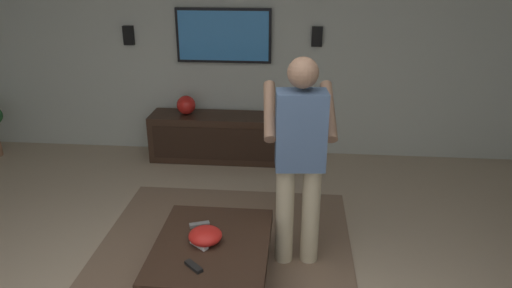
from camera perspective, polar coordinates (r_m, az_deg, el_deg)
The scene contains 13 objects.
wall_back_tv at distance 5.56m, azimuth -0.85°, elevation 12.92°, with size 0.10×7.30×2.81m, color #B2B7AD.
area_rug at distance 3.75m, azimuth -4.64°, elevation -15.22°, with size 2.68×2.11×0.01m, color #7A604C.
coffee_table at distance 3.42m, azimuth -5.36°, elevation -13.35°, with size 1.00×0.80×0.40m.
media_console at distance 5.57m, azimuth -4.06°, elevation 0.82°, with size 0.45×1.70×0.55m.
tv at distance 5.50m, azimuth -3.98°, elevation 13.05°, with size 0.05×1.10×0.62m.
person_standing at distance 3.44m, azimuth 5.36°, elevation -1.01°, with size 0.57×0.57×1.64m.
bowl at distance 3.35m, azimuth -6.21°, elevation -11.07°, with size 0.24×0.24×0.11m, color red.
remote_white at distance 3.33m, azimuth -6.96°, elevation -12.09°, with size 0.15×0.04×0.02m, color white.
remote_black at distance 3.13m, azimuth -7.62°, elevation -14.59°, with size 0.15×0.04×0.02m, color black.
remote_grey at distance 3.55m, azimuth -6.90°, elevation -9.73°, with size 0.15×0.04×0.02m, color slate.
vase_round at distance 5.54m, azimuth -8.52°, elevation 4.73°, with size 0.22×0.22×0.22m, color red.
wall_speaker_left at distance 5.45m, azimuth 7.45°, elevation 12.87°, with size 0.06×0.12×0.22m, color black.
wall_speaker_right at distance 5.80m, azimuth -15.28°, elevation 12.67°, with size 0.06×0.12×0.22m, color black.
Camera 1 is at (-2.15, -0.58, 2.26)m, focal length 32.78 mm.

